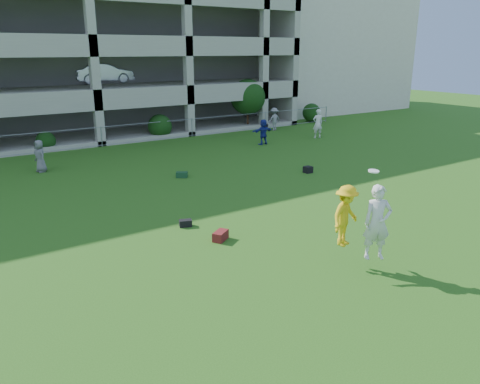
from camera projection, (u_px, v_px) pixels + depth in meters
ground at (329, 264)px, 12.52m from camera, size 100.00×100.00×0.00m
stucco_building at (301, 55)px, 45.54m from camera, size 16.00×14.00×10.00m
bystander_c at (40, 156)px, 21.73m from camera, size 0.63×0.82×1.51m
bystander_d at (263, 132)px, 28.07m from camera, size 1.41×0.46×1.51m
bystander_e at (318, 124)px, 30.08m from camera, size 0.77×0.60×1.85m
bystander_f at (274, 119)px, 32.97m from camera, size 1.03×0.59×1.59m
bag_red_a at (220, 236)px, 14.05m from camera, size 0.62×0.55×0.28m
bag_black_b at (185, 223)px, 15.15m from camera, size 0.46×0.37×0.22m
crate_d at (308, 170)px, 21.73m from camera, size 0.37×0.37×0.30m
bag_green_g at (182, 175)px, 20.94m from camera, size 0.58×0.53×0.25m
frisbee_contest at (358, 218)px, 11.93m from camera, size 1.46×1.46×2.33m
parking_garage at (55, 42)px, 32.80m from camera, size 30.00×14.00×12.00m
fence at (102, 136)px, 27.46m from camera, size 36.06×0.06×1.20m
shrub_row at (167, 114)px, 30.20m from camera, size 34.38×2.52×3.50m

